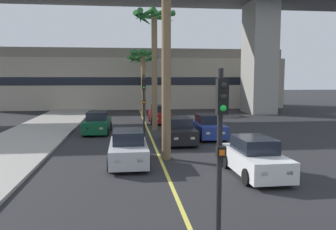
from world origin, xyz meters
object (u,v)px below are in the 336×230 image
Objects in this scene: palm_tree_mid_median at (154,35)px; palm_tree_far_median at (166,8)px; car_queue_second at (208,127)px; traffic_light_median_far at (144,97)px; car_queue_sixth at (97,123)px; palm_tree_near_median at (144,63)px; traffic_light_median_near at (221,137)px; car_queue_third at (128,149)px; car_queue_fifth at (255,158)px; palm_tree_farthest_median at (143,67)px; car_queue_fourth at (179,131)px; car_queue_front at (160,115)px.

palm_tree_far_median is (-0.22, -9.64, 0.09)m from palm_tree_mid_median.
traffic_light_median_far reaches higher than car_queue_second.
car_queue_sixth is 0.46× the size of palm_tree_mid_median.
palm_tree_near_median reaches higher than car_queue_sixth.
car_queue_sixth is 18.72m from traffic_light_median_near.
car_queue_third is (-5.34, -6.54, 0.00)m from car_queue_second.
traffic_light_median_near is (-3.19, -6.23, 1.99)m from car_queue_fifth.
palm_tree_farthest_median is (4.03, 15.33, 4.56)m from car_queue_sixth.
car_queue_third is at bearing -94.33° from palm_tree_farthest_median.
traffic_light_median_near is 0.46× the size of palm_tree_far_median.
palm_tree_near_median is (-1.42, 14.39, 4.73)m from car_queue_fourth.
car_queue_fifth is at bearing -75.04° from car_queue_fourth.
palm_tree_near_median is at bearing 84.93° from car_queue_third.
car_queue_front is at bearing -76.36° from palm_tree_near_median.
palm_tree_farthest_median is at bearing 93.66° from car_queue_fourth.
car_queue_front and car_queue_fourth have the same top height.
palm_tree_near_median is (-3.62, 12.82, 4.73)m from car_queue_second.
palm_tree_near_median is (3.87, 9.96, 4.73)m from car_queue_sixth.
palm_tree_far_median reaches higher than traffic_light_median_near.
palm_tree_mid_median is at bearing 130.45° from car_queue_second.
palm_tree_mid_median is (-3.28, 3.84, 6.45)m from car_queue_second.
car_queue_second is 14.13m from palm_tree_near_median.
car_queue_third is 25.22m from palm_tree_farthest_median.
car_queue_fourth and car_queue_fifth have the same top height.
palm_tree_mid_median reaches higher than car_queue_third.
palm_tree_farthest_median reaches higher than car_queue_second.
traffic_light_median_near is at bearing -89.39° from palm_tree_far_median.
car_queue_sixth is at bearing -111.24° from palm_tree_near_median.
traffic_light_median_far is 12.90m from palm_tree_near_median.
traffic_light_median_near is 1.00× the size of traffic_light_median_far.
car_queue_third and car_queue_sixth have the same top height.
palm_tree_far_median is at bearing 90.61° from traffic_light_median_near.
car_queue_front is at bearing 91.49° from car_queue_fourth.
car_queue_fourth is (3.14, 4.97, 0.00)m from car_queue_third.
palm_tree_mid_median reaches higher than car_queue_second.
car_queue_fourth is 0.45× the size of palm_tree_mid_median.
car_queue_second is 0.60× the size of palm_tree_near_median.
traffic_light_median_far is 5.82m from palm_tree_mid_median.
car_queue_fourth is 15.22m from palm_tree_near_median.
palm_tree_near_median reaches higher than car_queue_fifth.
car_queue_third is 0.60× the size of palm_tree_near_median.
car_queue_front is 15.30m from palm_tree_far_median.
traffic_light_median_far is (-1.81, -7.77, 1.99)m from car_queue_front.
traffic_light_median_near is (-3.39, -15.30, 1.99)m from car_queue_second.
car_queue_second is 0.45× the size of palm_tree_far_median.
car_queue_front is at bearing 107.05° from car_queue_second.
palm_tree_farthest_median reaches higher than car_queue_sixth.
car_queue_front is at bearing 78.74° from palm_tree_mid_median.
car_queue_third is at bearing -129.22° from car_queue_second.
car_queue_second is at bearing -79.20° from palm_tree_farthest_median.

